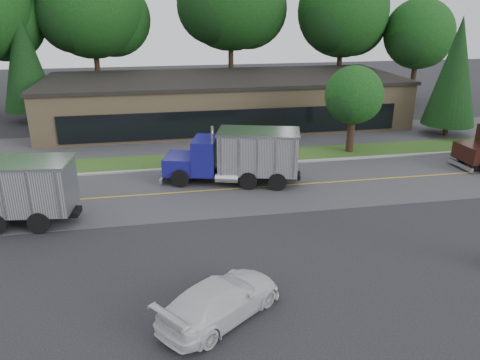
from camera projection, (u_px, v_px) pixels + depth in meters
name	position (u px, v px, depth m)	size (l,w,h in m)	color
ground	(268.00, 265.00, 20.26)	(140.00, 140.00, 0.00)	#333338
road	(233.00, 189.00, 28.54)	(60.00, 8.00, 0.02)	#4B4B50
center_line	(233.00, 189.00, 28.54)	(60.00, 0.12, 0.01)	gold
curb	(223.00, 167.00, 32.40)	(60.00, 0.30, 0.12)	#9E9E99
grass_verge	(220.00, 159.00, 34.06)	(60.00, 3.40, 0.03)	#2E5F20
far_parking	(211.00, 140.00, 38.65)	(60.00, 7.00, 0.02)	#4B4B50
strip_mall	(224.00, 101.00, 43.80)	(32.00, 12.00, 4.00)	#9E8560
tree_far_b	(93.00, 11.00, 46.48)	(10.85, 10.21, 15.47)	#382619
tree_far_c	(232.00, 0.00, 48.50)	(11.96, 11.26, 17.06)	#382619
tree_far_d	(344.00, 16.00, 50.13)	(10.25, 9.65, 14.63)	#382619
tree_far_e	(419.00, 37.00, 50.38)	(7.87, 7.41, 11.23)	#382619
evergreen_left	(24.00, 57.00, 43.04)	(4.76, 4.76, 10.83)	#382619
evergreen_right	(455.00, 72.00, 38.28)	(4.30, 4.30, 9.78)	#382619
tree_verge	(354.00, 98.00, 34.34)	(4.53, 4.27, 6.47)	#382619
dump_truck_blue	(240.00, 155.00, 28.98)	(8.70, 4.66, 3.36)	black
rally_car	(221.00, 299.00, 16.68)	(2.06, 5.07, 1.47)	silver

